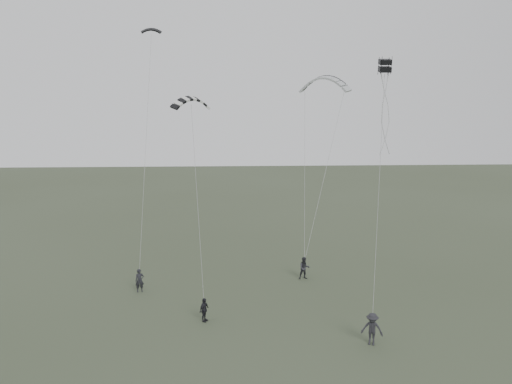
{
  "coord_description": "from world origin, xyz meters",
  "views": [
    {
      "loc": [
        -0.68,
        -28.78,
        13.48
      ],
      "look_at": [
        0.92,
        5.1,
        7.04
      ],
      "focal_mm": 35.0,
      "sensor_mm": 36.0,
      "label": 1
    }
  ],
  "objects_px": {
    "flyer_center": "(204,310)",
    "kite_box": "(385,66)",
    "kite_pale_large": "(325,77)",
    "kite_striped": "(191,98)",
    "flyer_left": "(140,281)",
    "flyer_far": "(372,329)",
    "flyer_right": "(304,268)",
    "kite_dark_small": "(151,29)"
  },
  "relations": [
    {
      "from": "flyer_right",
      "to": "kite_box",
      "type": "xyz_separation_m",
      "value": [
        3.98,
        -4.77,
        14.53
      ]
    },
    {
      "from": "kite_striped",
      "to": "flyer_center",
      "type": "bearing_deg",
      "value": -113.99
    },
    {
      "from": "flyer_far",
      "to": "kite_striped",
      "type": "bearing_deg",
      "value": 159.78
    },
    {
      "from": "flyer_far",
      "to": "kite_striped",
      "type": "relative_size",
      "value": 0.68
    },
    {
      "from": "kite_dark_small",
      "to": "kite_pale_large",
      "type": "bearing_deg",
      "value": 9.58
    },
    {
      "from": "kite_pale_large",
      "to": "kite_box",
      "type": "distance_m",
      "value": 12.35
    },
    {
      "from": "kite_dark_small",
      "to": "kite_box",
      "type": "height_order",
      "value": "kite_dark_small"
    },
    {
      "from": "flyer_left",
      "to": "flyer_far",
      "type": "distance_m",
      "value": 16.47
    },
    {
      "from": "flyer_far",
      "to": "flyer_right",
      "type": "bearing_deg",
      "value": 122.88
    },
    {
      "from": "flyer_left",
      "to": "kite_dark_small",
      "type": "relative_size",
      "value": 1.1
    },
    {
      "from": "flyer_left",
      "to": "flyer_far",
      "type": "bearing_deg",
      "value": -45.41
    },
    {
      "from": "kite_dark_small",
      "to": "flyer_far",
      "type": "bearing_deg",
      "value": -49.68
    },
    {
      "from": "flyer_center",
      "to": "flyer_left",
      "type": "bearing_deg",
      "value": 75.01
    },
    {
      "from": "flyer_center",
      "to": "kite_pale_large",
      "type": "distance_m",
      "value": 22.58
    },
    {
      "from": "kite_box",
      "to": "flyer_left",
      "type": "bearing_deg",
      "value": 175.27
    },
    {
      "from": "flyer_right",
      "to": "kite_striped",
      "type": "relative_size",
      "value": 0.62
    },
    {
      "from": "flyer_left",
      "to": "kite_box",
      "type": "relative_size",
      "value": 2.22
    },
    {
      "from": "kite_pale_large",
      "to": "kite_striped",
      "type": "xyz_separation_m",
      "value": [
        -10.62,
        -8.91,
        -1.73
      ]
    },
    {
      "from": "flyer_right",
      "to": "kite_box",
      "type": "distance_m",
      "value": 15.8
    },
    {
      "from": "kite_dark_small",
      "to": "kite_pale_large",
      "type": "xyz_separation_m",
      "value": [
        14.0,
        3.02,
        -3.44
      ]
    },
    {
      "from": "flyer_right",
      "to": "kite_striped",
      "type": "bearing_deg",
      "value": -176.44
    },
    {
      "from": "flyer_far",
      "to": "kite_box",
      "type": "xyz_separation_m",
      "value": [
        1.7,
        5.54,
        14.46
      ]
    },
    {
      "from": "flyer_left",
      "to": "flyer_far",
      "type": "relative_size",
      "value": 0.9
    },
    {
      "from": "flyer_left",
      "to": "kite_striped",
      "type": "height_order",
      "value": "kite_striped"
    },
    {
      "from": "flyer_left",
      "to": "kite_striped",
      "type": "xyz_separation_m",
      "value": [
        3.86,
        0.56,
        12.59
      ]
    },
    {
      "from": "flyer_far",
      "to": "kite_box",
      "type": "relative_size",
      "value": 2.47
    },
    {
      "from": "flyer_right",
      "to": "kite_pale_large",
      "type": "distance_m",
      "value": 16.34
    },
    {
      "from": "flyer_left",
      "to": "flyer_right",
      "type": "bearing_deg",
      "value": -5.63
    },
    {
      "from": "flyer_right",
      "to": "kite_striped",
      "type": "xyz_separation_m",
      "value": [
        -8.08,
        -1.42,
        12.57
      ]
    },
    {
      "from": "flyer_left",
      "to": "flyer_right",
      "type": "relative_size",
      "value": 0.98
    },
    {
      "from": "flyer_center",
      "to": "kite_dark_small",
      "type": "relative_size",
      "value": 0.99
    },
    {
      "from": "flyer_center",
      "to": "kite_box",
      "type": "distance_m",
      "value": 18.51
    },
    {
      "from": "kite_striped",
      "to": "kite_box",
      "type": "distance_m",
      "value": 12.67
    },
    {
      "from": "flyer_right",
      "to": "flyer_far",
      "type": "xyz_separation_m",
      "value": [
        2.28,
        -10.3,
        0.07
      ]
    },
    {
      "from": "flyer_right",
      "to": "flyer_far",
      "type": "height_order",
      "value": "flyer_far"
    },
    {
      "from": "flyer_center",
      "to": "kite_striped",
      "type": "height_order",
      "value": "kite_striped"
    },
    {
      "from": "flyer_center",
      "to": "kite_striped",
      "type": "distance_m",
      "value": 13.86
    },
    {
      "from": "flyer_center",
      "to": "kite_dark_small",
      "type": "bearing_deg",
      "value": 51.79
    },
    {
      "from": "kite_pale_large",
      "to": "kite_striped",
      "type": "relative_size",
      "value": 1.65
    },
    {
      "from": "flyer_right",
      "to": "flyer_far",
      "type": "bearing_deg",
      "value": -83.93
    },
    {
      "from": "kite_pale_large",
      "to": "kite_box",
      "type": "relative_size",
      "value": 6.03
    },
    {
      "from": "kite_dark_small",
      "to": "kite_pale_large",
      "type": "distance_m",
      "value": 14.73
    }
  ]
}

